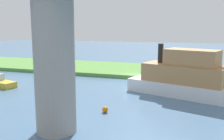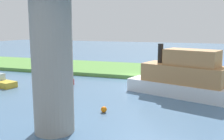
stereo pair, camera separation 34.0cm
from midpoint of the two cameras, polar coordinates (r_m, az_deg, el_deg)
The scene contains 9 objects.
ground_plane at distance 35.03m, azimuth 5.29°, elevation -2.08°, with size 160.00×160.00×0.00m, color #4C7093.
grassy_bank at distance 40.73m, azimuth 7.33°, elevation -0.11°, with size 80.00×12.00×0.50m, color #5B9342.
bridge_pylon at distance 17.46m, azimuth -12.24°, elevation 1.27°, with size 2.66×2.66×9.18m, color #9E998E.
person_on_bank at distance 35.97m, azimuth 8.95°, elevation 0.10°, with size 0.50×0.50×1.39m.
mooring_post at distance 35.77m, azimuth 11.82°, elevation -0.43°, with size 0.20×0.20×0.92m, color brown.
motorboat_red at distance 27.71m, azimuth 15.08°, elevation -1.41°, with size 10.72×6.35×5.20m.
pontoon_yellow at distance 33.41m, azimuth -11.79°, elevation -1.86°, with size 4.86×3.07×1.53m.
motorboat_white at distance 33.79m, azimuth -22.91°, elevation -2.34°, with size 4.59×2.53×1.45m.
marker_buoy at distance 21.87m, azimuth -1.33°, elevation -8.53°, with size 0.50×0.50×0.50m, color orange.
Camera 2 is at (-8.33, 33.27, 7.04)m, focal length 42.22 mm.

